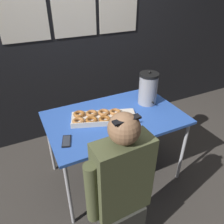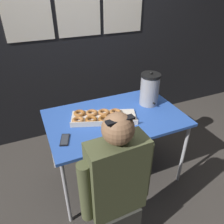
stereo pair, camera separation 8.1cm
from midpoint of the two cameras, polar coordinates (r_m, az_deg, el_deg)
ground_plane at (r=2.58m, az=1.64°, el=-15.63°), size 12.00×12.00×0.00m
back_wall at (r=2.84m, az=-7.55°, el=17.62°), size 6.00×0.11×2.42m
folding_table at (r=2.11m, az=1.93°, el=-2.36°), size 1.29×0.81×0.77m
donut_box at (r=2.04m, az=-1.40°, el=-1.32°), size 0.66×0.44×0.05m
coffee_urn at (r=2.26m, az=10.82°, el=5.85°), size 0.20×0.22×0.35m
cell_phone at (r=1.82m, az=-10.98°, el=-7.15°), size 0.11×0.16×0.01m
person_seated at (r=1.63m, az=2.79°, el=-20.71°), size 0.52×0.22×1.28m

